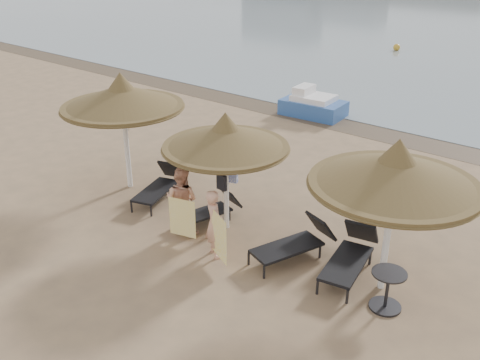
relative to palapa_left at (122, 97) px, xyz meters
The scene contains 18 objects.
ground 4.25m from the palapa_left, 14.91° to the right, with size 160.00×160.00×0.00m, color #977654.
wet_sand_strip 9.49m from the palapa_left, 69.15° to the left, with size 200.00×1.60×0.01m, color brown.
palapa_left is the anchor object (origin of this frame).
palapa_center 3.63m from the palapa_left, ahead, with size 2.95×2.95×2.92m.
palapa_right 7.61m from the palapa_left, ahead, with size 3.23×3.23×3.21m.
lounger_far_left 2.51m from the palapa_left, ahead, with size 1.17×2.00×0.85m.
lounger_near_left 3.86m from the palapa_left, ahead, with size 0.96×1.73×0.74m.
lounger_near_right 6.08m from the palapa_left, ahead, with size 1.27×2.07×0.88m.
lounger_far_right 7.18m from the palapa_left, ahead, with size 1.02×2.13×0.91m.
side_table 8.28m from the palapa_left, ahead, with size 0.66×0.66×0.80m.
person_left 3.48m from the palapa_left, 16.62° to the right, with size 0.90×0.58×1.96m, color #DEA081.
person_right 4.67m from the palapa_left, 15.43° to the right, with size 0.85×0.55×1.85m, color #DEA081.
towel_left 4.02m from the palapa_left, 20.46° to the right, with size 0.66×0.19×0.95m.
towel_right 5.13m from the palapa_left, 17.20° to the right, with size 0.68×0.33×1.04m.
bag_patterned 3.82m from the palapa_left, ahead, with size 0.34×0.19×0.41m.
bag_dark 3.86m from the palapa_left, ahead, with size 0.27×0.11×0.37m.
pedal_boat 9.06m from the palapa_left, 86.36° to the left, with size 2.50×1.58×1.12m.
buoy_left 22.98m from the palapa_left, 95.41° to the left, with size 0.41×0.41×0.41m, color gold.
Camera 1 is at (7.74, -7.81, 6.53)m, focal length 40.00 mm.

